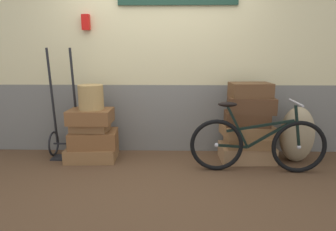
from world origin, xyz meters
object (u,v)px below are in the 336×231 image
Objects in this scene: suitcase_6 at (247,130)px; suitcase_9 at (250,90)px; suitcase_2 at (90,127)px; suitcase_5 at (247,141)px; suitcase_7 at (247,119)px; bicycle at (257,144)px; suitcase_0 at (92,153)px; suitcase_1 at (94,139)px; burlap_sack at (297,135)px; wicker_basket at (91,97)px; suitcase_3 at (91,116)px; luggage_trolley at (66,133)px; suitcase_8 at (251,105)px; suitcase_4 at (246,153)px.

suitcase_9 is (0.02, 0.01, 0.52)m from suitcase_6.
suitcase_2 is 0.84× the size of suitcase_5.
suitcase_2 is 2.03m from suitcase_7.
suitcase_9 is 0.31× the size of bicycle.
suitcase_0 is 2.05m from suitcase_6.
suitcase_7 is 0.37m from suitcase_9.
suitcase_1 is 1.21× the size of suitcase_9.
suitcase_0 is at bearing 175.43° from suitcase_9.
suitcase_7 is 0.76× the size of burlap_sack.
bicycle reaches higher than suitcase_2.
suitcase_1 is at bearing 174.36° from suitcase_6.
suitcase_9 is 1.57× the size of wicker_basket.
suitcase_7 is (2.01, 0.02, -0.03)m from suitcase_3.
suitcase_7 is (2.02, -0.00, 0.47)m from suitcase_0.
luggage_trolley reaches higher than bicycle.
suitcase_8 reaches higher than suitcase_7.
bicycle is at bearing -85.29° from suitcase_5.
suitcase_6 is 0.34m from suitcase_8.
suitcase_2 reaches higher than suitcase_0.
suitcase_4 is 0.45m from bicycle.
suitcase_4 is at bearing -5.43° from suitcase_7.
suitcase_2 is at bearing -176.67° from suitcase_8.
suitcase_8 is 2.48m from luggage_trolley.
suitcase_9 is at bearing 176.91° from burlap_sack.
suitcase_9 reaches higher than suitcase_2.
luggage_trolley is (-0.37, 0.11, -0.12)m from suitcase_2.
suitcase_0 is 0.75m from wicker_basket.
suitcase_2 is at bearing 177.76° from suitcase_4.
suitcase_0 is at bearing 179.22° from suitcase_5.
wicker_basket is (0.02, 0.00, 0.25)m from suitcase_3.
suitcase_0 is at bearing 141.33° from wicker_basket.
suitcase_2 is 0.32× the size of luggage_trolley.
wicker_basket is (-2.03, -0.01, 0.09)m from suitcase_8.
bicycle is (-0.60, -0.35, -0.02)m from burlap_sack.
luggage_trolley reaches higher than suitcase_9.
suitcase_7 is at bearing 177.77° from burlap_sack.
suitcase_1 is at bearing 77.26° from wicker_basket.
suitcase_6 is at bearing 95.26° from bicycle.
suitcase_3 is 1.09× the size of suitcase_9.
suitcase_6 is (2.02, 0.02, -0.18)m from suitcase_3.
suitcase_2 is at bearing -176.07° from suitcase_7.
burlap_sack is at bearing 1.79° from suitcase_2.
suitcase_1 is 2.12m from suitcase_9.
suitcase_8 is (0.02, -0.00, 0.64)m from suitcase_4.
suitcase_7 is at bearing -2.81° from luggage_trolley.
suitcase_0 is 2.16m from suitcase_8.
suitcase_1 is at bearing 44.43° from suitcase_3.
suitcase_2 is at bearing -16.22° from luggage_trolley.
suitcase_8 is (2.03, -0.00, 0.46)m from suitcase_1.
luggage_trolley is at bearing 171.48° from suitcase_6.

